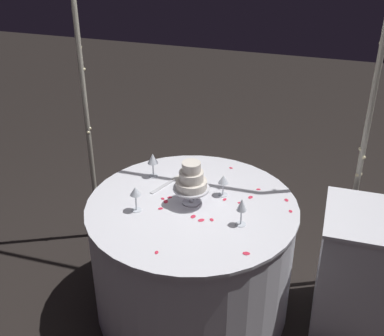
{
  "coord_description": "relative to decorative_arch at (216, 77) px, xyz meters",
  "views": [
    {
      "loc": [
        0.73,
        -2.41,
        2.46
      ],
      "look_at": [
        0.0,
        0.0,
        1.05
      ],
      "focal_mm": 46.9,
      "sensor_mm": 36.0,
      "label": 1
    }
  ],
  "objects": [
    {
      "name": "ground_plane",
      "position": [
        -0.0,
        -0.52,
        -1.43
      ],
      "size": [
        12.0,
        12.0,
        0.0
      ],
      "primitive_type": "plane",
      "color": "black"
    },
    {
      "name": "decorative_arch",
      "position": [
        0.0,
        0.0,
        0.0
      ],
      "size": [
        1.94,
        0.06,
        2.2
      ],
      "color": "#B7B29E",
      "rests_on": "ground"
    },
    {
      "name": "main_table",
      "position": [
        -0.0,
        -0.52,
        -1.03
      ],
      "size": [
        1.28,
        1.28,
        0.8
      ],
      "color": "white",
      "rests_on": "ground"
    },
    {
      "name": "side_table",
      "position": [
        1.04,
        -0.37,
        -1.01
      ],
      "size": [
        0.54,
        0.54,
        0.82
      ],
      "color": "white",
      "rests_on": "ground"
    },
    {
      "name": "tiered_cake",
      "position": [
        -0.01,
        -0.5,
        -0.47
      ],
      "size": [
        0.22,
        0.22,
        0.28
      ],
      "color": "silver",
      "rests_on": "main_table"
    },
    {
      "name": "wine_glass_0",
      "position": [
        -0.3,
        -0.67,
        -0.51
      ],
      "size": [
        0.07,
        0.07,
        0.16
      ],
      "color": "silver",
      "rests_on": "main_table"
    },
    {
      "name": "wine_glass_1",
      "position": [
        -0.35,
        -0.27,
        -0.5
      ],
      "size": [
        0.07,
        0.07,
        0.17
      ],
      "color": "silver",
      "rests_on": "main_table"
    },
    {
      "name": "wine_glass_2",
      "position": [
        0.15,
        -0.36,
        -0.53
      ],
      "size": [
        0.06,
        0.06,
        0.14
      ],
      "color": "silver",
      "rests_on": "main_table"
    },
    {
      "name": "wine_glass_3",
      "position": [
        0.32,
        -0.63,
        -0.5
      ],
      "size": [
        0.06,
        0.06,
        0.17
      ],
      "color": "silver",
      "rests_on": "main_table"
    },
    {
      "name": "cake_knife",
      "position": [
        -0.22,
        -0.32,
        -0.62
      ],
      "size": [
        0.13,
        0.28,
        0.01
      ],
      "color": "silver",
      "rests_on": "main_table"
    },
    {
      "name": "rose_petal_0",
      "position": [
        -0.17,
        -0.62,
        -0.63
      ],
      "size": [
        0.04,
        0.04,
        0.0
      ],
      "primitive_type": "ellipsoid",
      "rotation": [
        0.0,
        0.0,
        0.62
      ],
      "color": "#E02D47",
      "rests_on": "main_table"
    },
    {
      "name": "rose_petal_1",
      "position": [
        0.54,
        -0.31,
        -0.63
      ],
      "size": [
        0.04,
        0.04,
        0.0
      ],
      "primitive_type": "ellipsoid",
      "rotation": [
        0.0,
        0.0,
        5.22
      ],
      "color": "#E02D47",
      "rests_on": "main_table"
    },
    {
      "name": "rose_petal_2",
      "position": [
        0.1,
        -0.66,
        -0.63
      ],
      "size": [
        0.05,
        0.05,
        0.0
      ],
      "primitive_type": "ellipsoid",
      "rotation": [
        0.0,
        0.0,
        0.69
      ],
      "color": "#E02D47",
      "rests_on": "main_table"
    },
    {
      "name": "rose_petal_3",
      "position": [
        0.04,
        -0.64,
        -0.63
      ],
      "size": [
        0.04,
        0.04,
        0.0
      ],
      "primitive_type": "ellipsoid",
      "rotation": [
        0.0,
        0.0,
        4.44
      ],
      "color": "#E02D47",
      "rests_on": "main_table"
    },
    {
      "name": "rose_petal_4",
      "position": [
        -0.16,
        -0.48,
        -0.63
      ],
      "size": [
        0.04,
        0.03,
        0.0
      ],
      "primitive_type": "ellipsoid",
      "rotation": [
        0.0,
        0.0,
        0.6
      ],
      "color": "#E02D47",
      "rests_on": "main_table"
    },
    {
      "name": "rose_petal_5",
      "position": [
        -0.16,
        -0.54,
        -0.63
      ],
      "size": [
        0.04,
        0.05,
        0.0
      ],
      "primitive_type": "ellipsoid",
      "rotation": [
        0.0,
        0.0,
        1.88
      ],
      "color": "#E02D47",
      "rests_on": "main_table"
    },
    {
      "name": "rose_petal_6",
      "position": [
        0.27,
        -0.42,
        -0.63
      ],
      "size": [
        0.03,
        0.02,
        0.0
      ],
      "primitive_type": "ellipsoid",
      "rotation": [
        0.0,
        0.0,
        3.45
      ],
      "color": "#E02D47",
      "rests_on": "main_table"
    },
    {
      "name": "rose_petal_7",
      "position": [
        0.32,
        -0.34,
        -0.63
      ],
      "size": [
        0.04,
        0.04,
        0.0
      ],
      "primitive_type": "ellipsoid",
      "rotation": [
        0.0,
        0.0,
        1.22
      ],
      "color": "#E02D47",
      "rests_on": "main_table"
    },
    {
      "name": "rose_petal_8",
      "position": [
        0.17,
        -0.41,
        -0.63
      ],
      "size": [
        0.03,
        0.03,
        0.0
      ],
      "primitive_type": "ellipsoid",
      "rotation": [
        0.0,
        0.0,
        1.27
      ],
      "color": "#E02D47",
      "rests_on": "main_table"
    },
    {
      "name": "rose_petal_9",
      "position": [
        -0.05,
        -1.01,
        -0.63
      ],
      "size": [
        0.02,
        0.03,
        0.0
      ],
      "primitive_type": "ellipsoid",
      "rotation": [
        0.0,
        0.0,
        4.92
      ],
      "color": "#E02D47",
      "rests_on": "main_table"
    },
    {
      "name": "rose_petal_10",
      "position": [
        0.35,
        -0.23,
        -0.63
      ],
      "size": [
        0.03,
        0.03,
        0.0
      ],
      "primitive_type": "ellipsoid",
      "rotation": [
        0.0,
        0.0,
        0.36
      ],
      "color": "#E02D47",
      "rests_on": "main_table"
    },
    {
      "name": "rose_petal_11",
      "position": [
        0.58,
        -0.42,
        -0.63
      ],
      "size": [
        0.03,
        0.03,
        0.0
      ],
      "primitive_type": "ellipsoid",
      "rotation": [
        0.0,
        0.0,
        5.16
      ],
      "color": "#E02D47",
      "rests_on": "main_table"
    },
    {
      "name": "rose_petal_12",
      "position": [
        0.12,
        -0.01,
        -0.63
      ],
      "size": [
        0.03,
        0.02,
        0.0
      ],
      "primitive_type": "ellipsoid",
      "rotation": [
        0.0,
        0.0,
        6.13
      ],
      "color": "#E02D47",
      "rests_on": "main_table"
    },
    {
      "name": "rose_petal_13",
      "position": [
        0.15,
        -0.64,
        -0.63
      ],
      "size": [
        0.04,
        0.04,
        0.0
      ],
      "primitive_type": "ellipsoid",
      "rotation": [
        0.0,
        0.0,
        5.34
      ],
      "color": "#E02D47",
      "rests_on": "main_table"
    },
    {
      "name": "rose_petal_14",
      "position": [
        -0.06,
        -0.37,
        -0.63
      ],
      "size": [
        0.03,
        0.04,
        0.0
      ],
      "primitive_type": "ellipsoid",
      "rotation": [
        0.0,
        0.0,
        1.84
      ],
      "color": "#E02D47",
      "rests_on": "main_table"
    },
    {
      "name": "rose_petal_15",
      "position": [
        0.4,
        -0.88,
        -0.63
      ],
      "size": [
        0.04,
        0.03,
        0.0
      ],
      "primitive_type": "ellipsoid",
      "rotation": [
        0.0,
        0.0,
        0.18
      ],
      "color": "#E02D47",
      "rests_on": "main_table"
    },
    {
      "name": "rose_petal_16",
      "position": [
        -0.19,
        -0.51,
        -0.63
      ],
      "size": [
        0.03,
        0.03,
        0.0
      ],
      "primitive_type": "ellipsoid",
      "rotation": [
        0.0,
        0.0,
        5.63
      ],
      "color": "#E02D47",
      "rests_on": "main_table"
    },
    {
      "name": "rose_petal_17",
      "position": [
        -0.09,
        -0.39,
        -0.63
      ],
      "size": [
        0.03,
        0.03,
        0.0
      ],
      "primitive_type": "ellipsoid",
      "rotation": [
        0.0,
        0.0,
        5.84
      ],
      "color": "#E02D47",
      "rests_on": "main_table"
    }
  ]
}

